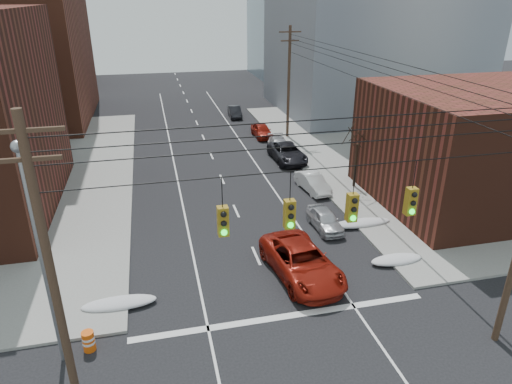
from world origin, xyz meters
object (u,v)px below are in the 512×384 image
parked_car_e (262,130)px  construction_barrel (89,341)px  parked_car_d (279,145)px  parked_car_f (235,112)px  parked_car_c (287,153)px  red_pickup (302,262)px  parked_car_b (313,183)px  parked_car_a (325,219)px  lot_car_b (28,165)px

parked_car_e → construction_barrel: (-14.46, -28.44, -0.23)m
parked_car_d → parked_car_f: bearing=101.8°
parked_car_e → parked_car_c: bearing=-88.3°
red_pickup → parked_car_b: (4.45, 10.67, -0.21)m
parked_car_a → parked_car_f: 29.40m
parked_car_c → lot_car_b: size_ratio=1.04×
parked_car_f → parked_car_e: bearing=-79.1°
parked_car_a → parked_car_b: bearing=75.8°
parked_car_e → construction_barrel: size_ratio=4.49×
parked_car_a → lot_car_b: lot_car_b is taller
parked_car_b → parked_car_d: parked_car_b is taller
parked_car_c → construction_barrel: 25.54m
red_pickup → parked_car_e: bearing=73.7°
red_pickup → lot_car_b: red_pickup is taller
red_pickup → parked_car_d: 20.67m
red_pickup → parked_car_e: size_ratio=1.49×
parked_car_a → parked_car_f: size_ratio=0.93×
parked_car_f → parked_car_c: bearing=-81.1°
parked_car_b → lot_car_b: bearing=152.0°
parked_car_c → parked_car_f: parked_car_c is taller
parked_car_b → parked_car_c: parked_car_c is taller
construction_barrel → parked_car_a: bearing=30.4°
parked_car_e → parked_car_f: 8.96m
red_pickup → parked_car_a: size_ratio=1.68×
parked_car_b → lot_car_b: size_ratio=0.75×
parked_car_e → construction_barrel: bearing=-118.5°
parked_car_b → construction_barrel: bearing=-143.9°
parked_car_a → construction_barrel: (-13.50, -7.94, -0.15)m
parked_car_a → parked_car_b: parked_car_b is taller
parked_car_b → parked_car_f: (-1.52, 23.46, 0.00)m
parked_car_a → parked_car_f: bearing=88.7°
parked_car_d → parked_car_f: parked_car_f is taller
red_pickup → parked_car_f: size_ratio=1.56×
construction_barrel → parked_car_d: bearing=57.5°
construction_barrel → lot_car_b: bearing=106.9°
parked_car_b → parked_car_e: 14.58m
parked_car_a → lot_car_b: 24.72m
parked_car_d → construction_barrel: (-14.90, -23.37, -0.16)m
parked_car_e → construction_barrel: parked_car_e is taller
parked_car_c → parked_car_f: 16.66m
parked_car_a → construction_barrel: 15.66m
parked_car_b → parked_car_c: (0.08, 6.88, 0.11)m
parked_car_c → parked_car_b: bearing=-91.8°
parked_car_f → construction_barrel: (-13.30, -37.33, -0.18)m
parked_car_b → lot_car_b: (-21.55, 8.28, 0.23)m
red_pickup → parked_car_f: bearing=78.0°
parked_car_b → parked_car_e: parked_car_e is taller
parked_car_e → lot_car_b: (-21.20, -6.30, 0.18)m
red_pickup → parked_car_d: size_ratio=1.40×
red_pickup → parked_car_e: red_pickup is taller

